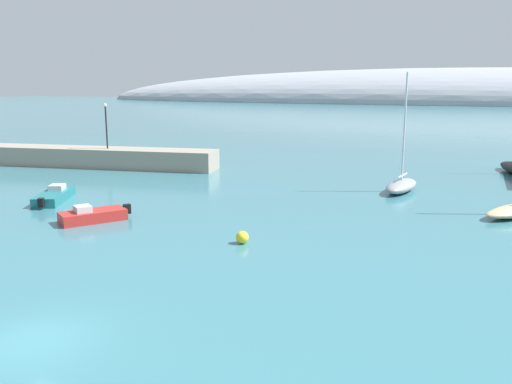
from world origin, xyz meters
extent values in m
plane|color=#38727F|center=(0.00, 0.00, 0.00)|extent=(600.00, 600.00, 0.00)
cube|color=gray|center=(-24.07, 32.69, 1.01)|extent=(27.21, 8.19, 2.01)
ellipsoid|color=#999EA8|center=(1.53, 254.73, 0.00)|extent=(374.02, 77.67, 32.28)
ellipsoid|color=gray|center=(8.18, 31.26, 0.49)|extent=(2.73, 5.81, 0.98)
cylinder|color=silver|center=(8.18, 31.26, 5.28)|extent=(0.15, 0.15, 8.61)
cube|color=silver|center=(8.22, 31.50, 1.33)|extent=(0.47, 2.50, 0.10)
cube|color=red|center=(-8.85, 13.90, 0.35)|extent=(3.74, 4.33, 0.70)
cube|color=black|center=(-7.56, 15.77, 0.53)|extent=(0.55, 0.57, 0.63)
cube|color=#B2B7C1|center=(-9.19, 13.40, 0.90)|extent=(1.42, 1.40, 0.40)
cube|color=#1E6B70|center=(-15.57, 17.73, 0.34)|extent=(3.84, 5.51, 0.69)
cube|color=black|center=(-14.32, 15.12, 0.52)|extent=(0.51, 0.55, 0.62)
cube|color=#B2B7C1|center=(-15.92, 18.45, 0.89)|extent=(1.48, 1.59, 0.40)
sphere|color=yellow|center=(1.98, 13.11, 0.36)|extent=(0.71, 0.71, 0.71)
cylinder|color=black|center=(-22.15, 32.71, 4.17)|extent=(0.16, 0.16, 4.32)
sphere|color=#EAEACC|center=(-22.15, 32.71, 6.51)|extent=(0.36, 0.36, 0.36)
camera|label=1|loc=(13.39, -12.61, 8.64)|focal=37.21mm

